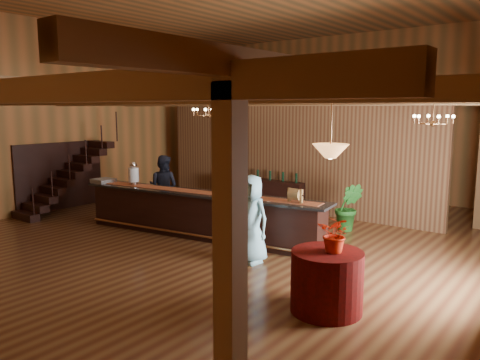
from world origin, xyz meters
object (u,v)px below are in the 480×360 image
Objects in this scene: round_table at (327,281)px; pendant_lamp at (331,151)px; backbar_shelf at (258,193)px; floor_plant at (348,207)px; staff_second at (163,187)px; guest at (251,219)px; chandelier_right at (433,119)px; raffle_drum at (295,195)px; beverage_dispenser at (134,174)px; bartender at (229,203)px; tasting_bar at (199,214)px; chandelier_left at (209,112)px.

pendant_lamp is (0.00, 0.00, 1.94)m from round_table.
floor_plant reaches higher than backbar_shelf.
guest is at bearing 138.05° from staff_second.
pendant_lamp is at bearing -49.21° from backbar_shelf.
round_table is at bearing -94.13° from chandelier_right.
guest is at bearing 153.03° from round_table.
backbar_shelf is (-3.29, 3.31, -0.80)m from raffle_drum.
pendant_lamp reaches higher than backbar_shelf.
staff_second reaches higher than floor_plant.
guest is 1.45× the size of floor_plant.
chandelier_right is at bearing 85.87° from pendant_lamp.
guest is (4.08, -0.52, -0.48)m from beverage_dispenser.
raffle_drum is at bearing 152.19° from staff_second.
raffle_drum is 2.25m from bartender.
chandelier_right reaches higher than beverage_dispenser.
chandelier_left reaches higher than tasting_bar.
tasting_bar is 8.05× the size of chandelier_left.
bartender is (2.32, 0.98, -0.63)m from beverage_dispenser.
beverage_dispenser reaches higher than round_table.
round_table is (6.32, -1.66, -0.89)m from beverage_dispenser.
raffle_drum is 3.09m from pendant_lamp.
chandelier_left reaches higher than round_table.
round_table is 2.54m from guest.
beverage_dispenser is 0.67× the size of pendant_lamp.
pendant_lamp is at bearing -29.63° from chandelier_left.
chandelier_left reaches higher than floor_plant.
pendant_lamp is (-0.29, -3.98, -0.38)m from chandelier_right.
chandelier_right reaches higher than backbar_shelf.
backbar_shelf is at bearing 73.11° from beverage_dispenser.
tasting_bar is 2.54m from raffle_drum.
tasting_bar is at bearing 66.39° from bartender.
chandelier_left is at bearing 150.37° from pendant_lamp.
staff_second is at bearing 150.45° from tasting_bar.
raffle_drum is 2.97m from round_table.
beverage_dispenser is 0.41× the size of bartender.
staff_second is at bearing -169.15° from chandelier_right.
bartender is 1.21× the size of floor_plant.
raffle_drum is at bearing -47.54° from backbar_shelf.
round_table is at bearing -49.51° from raffle_drum.
pendant_lamp reaches higher than staff_second.
chandelier_right is at bearing -17.89° from backbar_shelf.
chandelier_right is at bearing 169.75° from staff_second.
chandelier_right is at bearing 16.62° from tasting_bar.
guest is (2.05, -0.75, 0.33)m from tasting_bar.
beverage_dispenser is at bearing 178.54° from tasting_bar.
beverage_dispenser is 4.49m from raffle_drum.
round_table is at bearing -69.05° from floor_plant.
tasting_bar is 2.20m from beverage_dispenser.
staff_second reaches higher than backbar_shelf.
raffle_drum is 0.32× the size of round_table.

